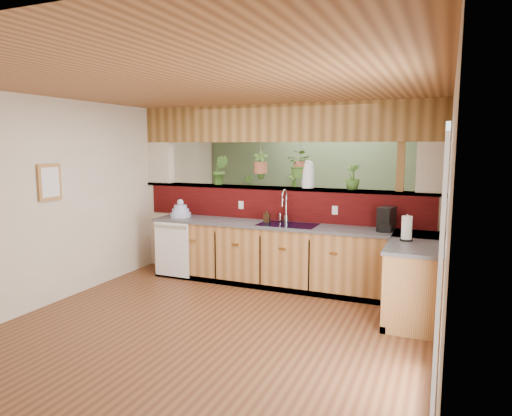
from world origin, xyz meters
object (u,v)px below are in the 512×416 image
at_px(paper_towel, 407,229).
at_px(shelving_console, 274,222).
at_px(faucet, 285,205).
at_px(glass_jar, 308,174).
at_px(coffee_maker, 386,220).
at_px(soap_dispenser, 267,216).
at_px(dish_stack, 181,212).

xyz_separation_m(paper_towel, shelving_console, (-2.68, 2.77, -0.54)).
distance_m(faucet, glass_jar, 0.55).
bearing_deg(coffee_maker, paper_towel, -47.96).
height_order(paper_towel, glass_jar, glass_jar).
distance_m(faucet, coffee_maker, 1.44).
distance_m(coffee_maker, shelving_console, 3.33).
relative_size(soap_dispenser, coffee_maker, 0.60).
distance_m(paper_towel, shelving_console, 3.89).
xyz_separation_m(faucet, soap_dispenser, (-0.25, -0.08, -0.16)).
relative_size(faucet, paper_towel, 1.56).
bearing_deg(dish_stack, glass_jar, 11.29).
relative_size(coffee_maker, paper_towel, 1.02).
distance_m(soap_dispenser, shelving_console, 2.36).
bearing_deg(soap_dispenser, faucet, 17.57).
bearing_deg(glass_jar, dish_stack, -168.71).
bearing_deg(shelving_console, dish_stack, -101.36).
relative_size(faucet, soap_dispenser, 2.53).
bearing_deg(shelving_console, soap_dispenser, -66.59).
bearing_deg(dish_stack, coffee_maker, 0.63).
bearing_deg(paper_towel, soap_dispenser, 163.95).
distance_m(paper_towel, glass_jar, 1.78).
bearing_deg(soap_dispenser, coffee_maker, -1.74).
distance_m(faucet, paper_towel, 1.85).
bearing_deg(faucet, paper_towel, -20.49).
height_order(dish_stack, shelving_console, dish_stack).
relative_size(soap_dispenser, glass_jar, 0.48).
height_order(faucet, soap_dispenser, faucet).
distance_m(dish_stack, coffee_maker, 3.08).
distance_m(coffee_maker, glass_jar, 1.33).
bearing_deg(glass_jar, faucet, -141.08).
distance_m(faucet, soap_dispenser, 0.31).
relative_size(faucet, glass_jar, 1.22).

